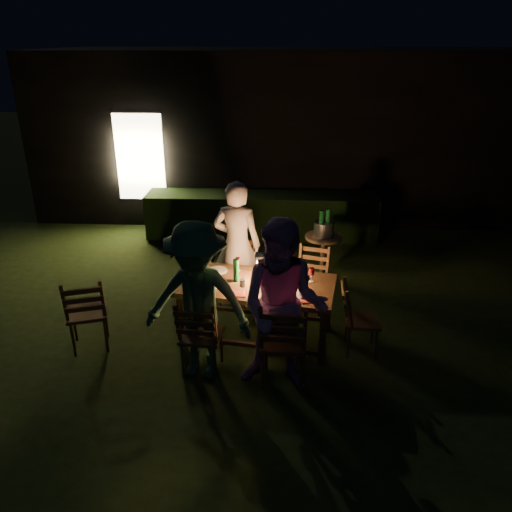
{
  "coord_description": "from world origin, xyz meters",
  "views": [
    {
      "loc": [
        -0.18,
        -4.97,
        3.41
      ],
      "look_at": [
        -0.45,
        0.52,
        0.99
      ],
      "focal_mm": 35.0,
      "sensor_mm": 36.0,
      "label": 1
    }
  ],
  "objects_px": {
    "person_house_side": "(237,245)",
    "ice_bucket": "(324,229)",
    "chair_far_left": "(237,286)",
    "chair_far_right": "(310,293)",
    "side_table": "(323,241)",
    "person_opp_left": "(198,302)",
    "bottle_bucket_b": "(327,225)",
    "dining_table": "(257,289)",
    "chair_spare": "(89,325)",
    "bottle_bucket_a": "(321,226)",
    "person_opp_right": "(283,308)",
    "lantern": "(262,270)",
    "chair_near_right": "(283,356)",
    "chair_near_left": "(202,348)",
    "chair_end": "(360,330)",
    "bottle_table": "(236,270)"
  },
  "relations": [
    {
      "from": "chair_near_left",
      "to": "chair_end",
      "type": "distance_m",
      "value": 1.85
    },
    {
      "from": "chair_near_right",
      "to": "person_house_side",
      "type": "xyz_separation_m",
      "value": [
        -0.62,
        1.72,
        0.55
      ]
    },
    {
      "from": "chair_end",
      "to": "lantern",
      "type": "xyz_separation_m",
      "value": [
        -1.16,
        0.25,
        0.64
      ]
    },
    {
      "from": "person_opp_left",
      "to": "chair_spare",
      "type": "bearing_deg",
      "value": 172.03
    },
    {
      "from": "lantern",
      "to": "chair_spare",
      "type": "bearing_deg",
      "value": -170.68
    },
    {
      "from": "chair_spare",
      "to": "bottle_bucket_a",
      "type": "height_order",
      "value": "bottle_bucket_a"
    },
    {
      "from": "ice_bucket",
      "to": "side_table",
      "type": "bearing_deg",
      "value": 90.0
    },
    {
      "from": "dining_table",
      "to": "person_opp_left",
      "type": "distance_m",
      "value": 0.96
    },
    {
      "from": "dining_table",
      "to": "person_house_side",
      "type": "relative_size",
      "value": 1.11
    },
    {
      "from": "person_house_side",
      "to": "side_table",
      "type": "distance_m",
      "value": 1.45
    },
    {
      "from": "chair_near_left",
      "to": "bottle_bucket_b",
      "type": "xyz_separation_m",
      "value": [
        1.53,
        2.37,
        0.6
      ]
    },
    {
      "from": "person_opp_right",
      "to": "bottle_bucket_b",
      "type": "relative_size",
      "value": 5.81
    },
    {
      "from": "person_opp_left",
      "to": "ice_bucket",
      "type": "distance_m",
      "value": 2.8
    },
    {
      "from": "person_opp_right",
      "to": "person_house_side",
      "type": "bearing_deg",
      "value": 118.76
    },
    {
      "from": "person_opp_right",
      "to": "bottle_bucket_a",
      "type": "bearing_deg",
      "value": 87.12
    },
    {
      "from": "chair_near_right",
      "to": "bottle_table",
      "type": "distance_m",
      "value": 1.19
    },
    {
      "from": "chair_end",
      "to": "ice_bucket",
      "type": "bearing_deg",
      "value": -167.72
    },
    {
      "from": "bottle_bucket_b",
      "to": "dining_table",
      "type": "bearing_deg",
      "value": -119.71
    },
    {
      "from": "chair_near_right",
      "to": "chair_far_left",
      "type": "height_order",
      "value": "chair_near_right"
    },
    {
      "from": "chair_far_right",
      "to": "lantern",
      "type": "distance_m",
      "value": 1.08
    },
    {
      "from": "person_house_side",
      "to": "chair_near_left",
      "type": "bearing_deg",
      "value": 90.05
    },
    {
      "from": "chair_near_right",
      "to": "side_table",
      "type": "distance_m",
      "value": 2.57
    },
    {
      "from": "chair_far_left",
      "to": "chair_spare",
      "type": "bearing_deg",
      "value": 48.59
    },
    {
      "from": "chair_spare",
      "to": "ice_bucket",
      "type": "xyz_separation_m",
      "value": [
        2.88,
        1.93,
        0.54
      ]
    },
    {
      "from": "chair_far_left",
      "to": "person_opp_right",
      "type": "bearing_deg",
      "value": 124.15
    },
    {
      "from": "chair_far_left",
      "to": "chair_end",
      "type": "distance_m",
      "value": 1.85
    },
    {
      "from": "person_house_side",
      "to": "chair_far_left",
      "type": "bearing_deg",
      "value": 91.84
    },
    {
      "from": "dining_table",
      "to": "ice_bucket",
      "type": "height_order",
      "value": "ice_bucket"
    },
    {
      "from": "person_house_side",
      "to": "ice_bucket",
      "type": "xyz_separation_m",
      "value": [
        1.22,
        0.76,
        -0.04
      ]
    },
    {
      "from": "chair_near_left",
      "to": "chair_far_left",
      "type": "xyz_separation_m",
      "value": [
        0.26,
        1.52,
        -0.01
      ]
    },
    {
      "from": "chair_spare",
      "to": "person_opp_left",
      "type": "height_order",
      "value": "person_opp_left"
    },
    {
      "from": "chair_far_right",
      "to": "ice_bucket",
      "type": "xyz_separation_m",
      "value": [
        0.24,
        0.98,
        0.56
      ]
    },
    {
      "from": "chair_near_right",
      "to": "ice_bucket",
      "type": "xyz_separation_m",
      "value": [
        0.59,
        2.48,
        0.52
      ]
    },
    {
      "from": "person_opp_left",
      "to": "chair_far_left",
      "type": "bearing_deg",
      "value": 89.94
    },
    {
      "from": "bottle_bucket_b",
      "to": "chair_far_right",
      "type": "bearing_deg",
      "value": -105.73
    },
    {
      "from": "side_table",
      "to": "person_opp_left",
      "type": "bearing_deg",
      "value": -122.13
    },
    {
      "from": "person_opp_right",
      "to": "person_opp_left",
      "type": "relative_size",
      "value": 1.05
    },
    {
      "from": "chair_far_left",
      "to": "bottle_bucket_b",
      "type": "height_order",
      "value": "bottle_bucket_b"
    },
    {
      "from": "chair_spare",
      "to": "chair_near_right",
      "type": "bearing_deg",
      "value": -31.47
    },
    {
      "from": "chair_far_left",
      "to": "chair_far_right",
      "type": "xyz_separation_m",
      "value": [
        0.99,
        -0.17,
        -0.01
      ]
    },
    {
      "from": "chair_far_right",
      "to": "bottle_table",
      "type": "relative_size",
      "value": 3.32
    },
    {
      "from": "chair_end",
      "to": "lantern",
      "type": "relative_size",
      "value": 2.57
    },
    {
      "from": "chair_near_right",
      "to": "ice_bucket",
      "type": "distance_m",
      "value": 2.6
    },
    {
      "from": "person_opp_left",
      "to": "lantern",
      "type": "xyz_separation_m",
      "value": [
        0.64,
        0.77,
        0.03
      ]
    },
    {
      "from": "dining_table",
      "to": "bottle_table",
      "type": "height_order",
      "value": "bottle_table"
    },
    {
      "from": "chair_far_right",
      "to": "chair_spare",
      "type": "relative_size",
      "value": 0.93
    },
    {
      "from": "ice_bucket",
      "to": "person_house_side",
      "type": "bearing_deg",
      "value": -148.04
    },
    {
      "from": "chair_near_left",
      "to": "side_table",
      "type": "height_order",
      "value": "chair_near_left"
    },
    {
      "from": "chair_near_right",
      "to": "person_opp_right",
      "type": "relative_size",
      "value": 0.57
    },
    {
      "from": "chair_far_left",
      "to": "person_opp_right",
      "type": "relative_size",
      "value": 0.51
    }
  ]
}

